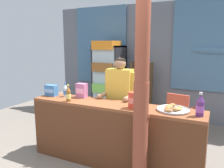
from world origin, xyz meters
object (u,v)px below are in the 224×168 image
at_px(soda_bottle_iced_tea, 68,94).
at_px(shopkeeper, 119,93).
at_px(drink_fridge, 109,76).
at_px(soda_bottle_grape_soda, 200,106).
at_px(snack_box_biscuit, 51,90).
at_px(soda_bottle_water, 65,91).
at_px(pastry_tray, 173,109).
at_px(stall_counter, 109,131).
at_px(snack_box_wafer, 82,90).
at_px(snack_box_crackers, 136,100).
at_px(bottle_shelf_rack, 141,90).
at_px(timber_post, 141,87).
at_px(plastic_lawn_chair, 180,112).

bearing_deg(soda_bottle_iced_tea, shopkeeper, 47.40).
distance_m(drink_fridge, shopkeeper, 1.82).
bearing_deg(shopkeeper, soda_bottle_grape_soda, -21.36).
relative_size(drink_fridge, snack_box_biscuit, 9.25).
bearing_deg(soda_bottle_water, pastry_tray, -1.09).
distance_m(stall_counter, snack_box_wafer, 0.82).
distance_m(stall_counter, shopkeeper, 0.70).
height_order(drink_fridge, soda_bottle_grape_soda, drink_fridge).
bearing_deg(snack_box_crackers, bottle_shelf_rack, 106.63).
bearing_deg(pastry_tray, stall_counter, -170.72).
bearing_deg(soda_bottle_water, shopkeeper, 25.17).
height_order(soda_bottle_iced_tea, snack_box_biscuit, soda_bottle_iced_tea).
height_order(shopkeeper, snack_box_biscuit, shopkeeper).
bearing_deg(timber_post, soda_bottle_grape_soda, 28.82).
xyz_separation_m(plastic_lawn_chair, soda_bottle_iced_tea, (-1.36, -1.64, 0.55)).
bearing_deg(bottle_shelf_rack, snack_box_crackers, -73.37).
distance_m(plastic_lawn_chair, soda_bottle_grape_soda, 1.69).
distance_m(snack_box_wafer, pastry_tray, 1.46).
height_order(stall_counter, snack_box_crackers, snack_box_crackers).
bearing_deg(soda_bottle_water, plastic_lawn_chair, 41.52).
height_order(drink_fridge, pastry_tray, drink_fridge).
relative_size(drink_fridge, pastry_tray, 4.43).
relative_size(bottle_shelf_rack, pastry_tray, 3.25).
bearing_deg(drink_fridge, stall_counter, -62.91).
relative_size(snack_box_crackers, snack_box_biscuit, 1.08).
bearing_deg(drink_fridge, snack_box_crackers, -54.91).
bearing_deg(snack_box_biscuit, shopkeeper, 22.40).
distance_m(stall_counter, soda_bottle_water, 1.01).
bearing_deg(stall_counter, snack_box_wafer, 158.80).
height_order(timber_post, snack_box_crackers, timber_post).
distance_m(plastic_lawn_chair, soda_bottle_water, 2.19).
height_order(plastic_lawn_chair, soda_bottle_grape_soda, soda_bottle_grape_soda).
relative_size(shopkeeper, snack_box_biscuit, 7.83).
distance_m(drink_fridge, soda_bottle_water, 1.92).
relative_size(snack_box_wafer, pastry_tray, 0.54).
height_order(soda_bottle_grape_soda, pastry_tray, soda_bottle_grape_soda).
xyz_separation_m(snack_box_crackers, snack_box_biscuit, (-1.50, 0.09, -0.02)).
bearing_deg(plastic_lawn_chair, stall_counter, -114.27).
bearing_deg(drink_fridge, shopkeeper, -57.59).
bearing_deg(snack_box_wafer, pastry_tray, -3.94).
bearing_deg(soda_bottle_water, timber_post, -17.64).
xyz_separation_m(stall_counter, soda_bottle_grape_soda, (1.17, 0.05, 0.50)).
distance_m(bottle_shelf_rack, soda_bottle_grape_soda, 2.73).
bearing_deg(plastic_lawn_chair, soda_bottle_iced_tea, -129.56).
distance_m(soda_bottle_grape_soda, pastry_tray, 0.35).
xyz_separation_m(soda_bottle_water, snack_box_biscuit, (-0.25, -0.06, -0.01)).
relative_size(stall_counter, soda_bottle_grape_soda, 8.80).
height_order(stall_counter, timber_post, timber_post).
distance_m(shopkeeper, snack_box_crackers, 0.69).
height_order(plastic_lawn_chair, snack_box_wafer, snack_box_wafer).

